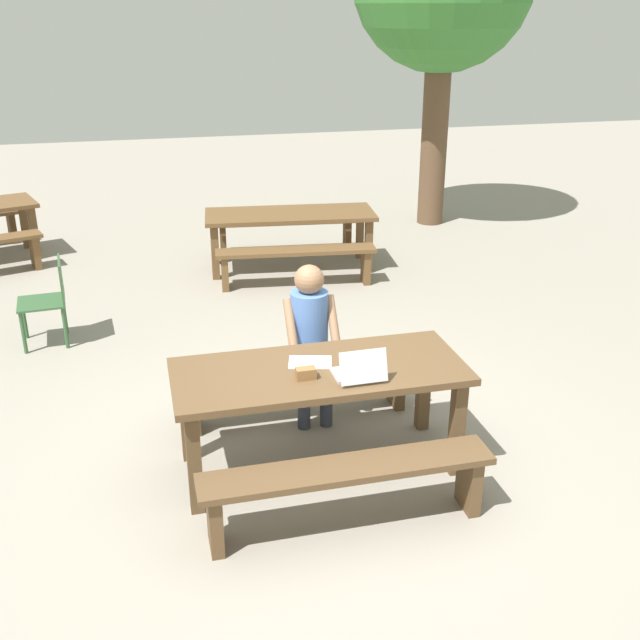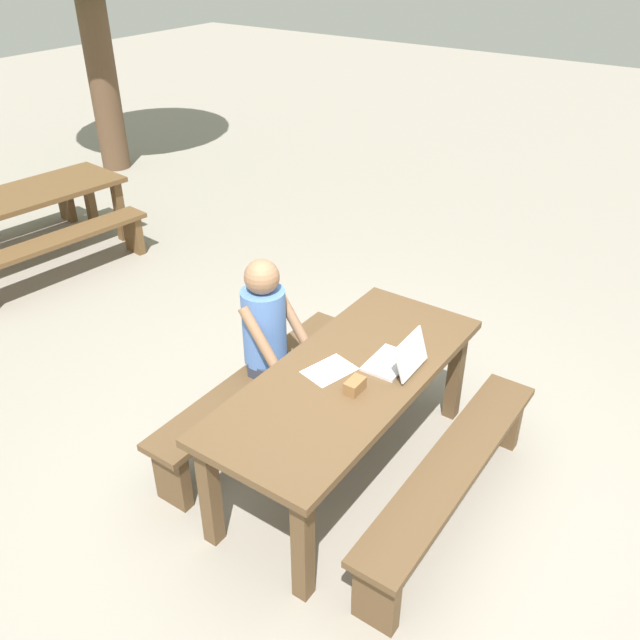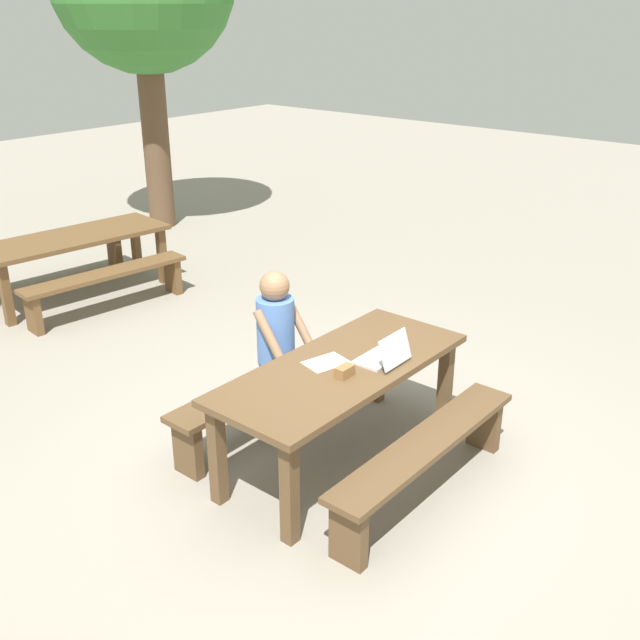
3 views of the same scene
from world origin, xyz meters
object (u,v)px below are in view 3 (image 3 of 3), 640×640
object	(u,v)px
picnic_table_front	(341,379)
person_seated	(279,338)
laptop	(384,355)
picnic_table_mid	(74,244)
small_pouch	(345,371)

from	to	relation	value
picnic_table_front	person_seated	size ratio (longest dim) A/B	1.57
laptop	picnic_table_mid	xyz separation A→B (m)	(0.49, 4.60, -0.22)
person_seated	picnic_table_mid	bearing A→B (deg)	80.55
laptop	picnic_table_mid	bearing A→B (deg)	-97.25
laptop	small_pouch	world-z (taller)	laptop
picnic_table_front	laptop	distance (m)	0.35
picnic_table_front	picnic_table_mid	xyz separation A→B (m)	(0.72, 4.39, -0.05)
person_seated	laptop	bearing A→B (deg)	-82.10
person_seated	picnic_table_mid	world-z (taller)	person_seated
laptop	picnic_table_mid	world-z (taller)	laptop
person_seated	small_pouch	bearing A→B (deg)	-105.47
laptop	picnic_table_mid	size ratio (longest dim) A/B	0.15
small_pouch	person_seated	xyz separation A→B (m)	(0.22, 0.80, -0.06)
picnic_table_front	laptop	xyz separation A→B (m)	(0.22, -0.21, 0.17)
picnic_table_front	small_pouch	size ratio (longest dim) A/B	15.11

